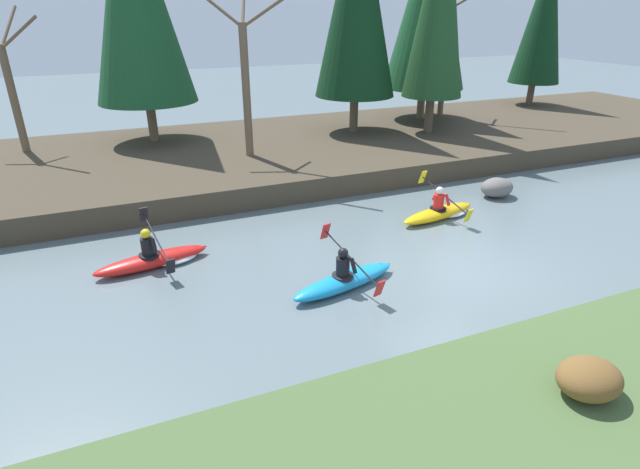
{
  "coord_description": "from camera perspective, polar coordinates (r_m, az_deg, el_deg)",
  "views": [
    {
      "loc": [
        -7.0,
        -8.5,
        5.74
      ],
      "look_at": [
        -2.66,
        1.97,
        0.55
      ],
      "focal_mm": 28.0,
      "sensor_mm": 36.0,
      "label": 1
    }
  ],
  "objects": [
    {
      "name": "ground_plane",
      "position": [
        12.42,
        15.0,
        -3.84
      ],
      "size": [
        90.0,
        90.0,
        0.0
      ],
      "primitive_type": "plane",
      "color": "slate"
    },
    {
      "name": "riverbank_far",
      "position": [
        20.84,
        -2.17,
        9.69
      ],
      "size": [
        44.0,
        9.82,
        0.76
      ],
      "color": "#473D2D",
      "rests_on": "ground"
    },
    {
      "name": "conifer_tree_mid_right",
      "position": [
        30.64,
        24.23,
        21.96
      ],
      "size": [
        2.65,
        2.65,
        8.05
      ],
      "color": "brown",
      "rests_on": "riverbank_far"
    },
    {
      "name": "bare_tree_upstream",
      "position": [
        21.7,
        -31.79,
        14.2
      ],
      "size": [
        2.81,
        2.77,
        5.02
      ],
      "color": "brown",
      "rests_on": "riverbank_far"
    },
    {
      "name": "bare_tree_mid_upstream",
      "position": [
        18.27,
        -8.51,
        17.59
      ],
      "size": [
        3.32,
        3.28,
        5.99
      ],
      "color": "brown",
      "rests_on": "riverbank_far"
    },
    {
      "name": "bare_tree_mid_downstream",
      "position": [
        26.12,
        14.21,
        19.94
      ],
      "size": [
        3.7,
        3.65,
        6.72
      ],
      "color": "#7A664C",
      "rests_on": "riverbank_far"
    },
    {
      "name": "shrub_clump_second",
      "position": [
        8.45,
        28.4,
        -14.28
      ],
      "size": [
        0.99,
        0.82,
        0.54
      ],
      "color": "brown",
      "rests_on": "riverbank_near"
    },
    {
      "name": "kayaker_lead",
      "position": [
        15.25,
        13.72,
        2.57
      ],
      "size": [
        2.79,
        2.06,
        1.2
      ],
      "rotation": [
        0.0,
        0.0,
        0.19
      ],
      "color": "yellow",
      "rests_on": "ground"
    },
    {
      "name": "kayaker_middle",
      "position": [
        11.15,
        2.89,
        -5.1
      ],
      "size": [
        2.78,
        2.05,
        1.2
      ],
      "rotation": [
        0.0,
        0.0,
        0.23
      ],
      "color": "#1993D6",
      "rests_on": "ground"
    },
    {
      "name": "kayaker_trailing",
      "position": [
        12.7,
        -18.17,
        -2.58
      ],
      "size": [
        2.79,
        2.06,
        1.2
      ],
      "rotation": [
        0.0,
        0.0,
        0.18
      ],
      "color": "red",
      "rests_on": "ground"
    },
    {
      "name": "boulder_midstream",
      "position": [
        17.48,
        19.56,
        5.09
      ],
      "size": [
        1.12,
        0.87,
        0.63
      ],
      "color": "slate",
      "rests_on": "ground"
    }
  ]
}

